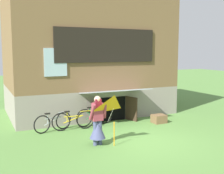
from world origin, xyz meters
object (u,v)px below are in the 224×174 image
at_px(bicycle_yellow, 73,120).
at_px(bicycle_silver, 53,122).
at_px(person, 98,125).
at_px(bicycle_green, 95,116).
at_px(wooden_crate, 159,119).
at_px(kite, 115,107).

relative_size(bicycle_yellow, bicycle_silver, 1.07).
xyz_separation_m(person, bicycle_green, (0.85, 2.36, -0.30)).
xyz_separation_m(bicycle_silver, wooden_crate, (4.39, -0.65, -0.19)).
height_order(person, bicycle_silver, person).
xyz_separation_m(kite, bicycle_yellow, (-0.55, 2.54, -0.94)).
xyz_separation_m(person, wooden_crate, (3.46, 1.56, -0.50)).
bearing_deg(kite, bicycle_silver, 115.96).
height_order(bicycle_green, bicycle_silver, bicycle_green).
height_order(bicycle_yellow, bicycle_silver, bicycle_yellow).
distance_m(bicycle_silver, wooden_crate, 4.44).
distance_m(bicycle_green, bicycle_silver, 1.78).
bearing_deg(person, kite, -47.89).
xyz_separation_m(bicycle_yellow, wooden_crate, (3.63, -0.51, -0.20)).
bearing_deg(wooden_crate, kite, -146.60).
distance_m(person, wooden_crate, 3.83).
bearing_deg(bicycle_yellow, wooden_crate, -2.89).
distance_m(bicycle_yellow, bicycle_silver, 0.77).
distance_m(kite, wooden_crate, 3.86).
bearing_deg(bicycle_green, bicycle_silver, 175.96).
distance_m(bicycle_green, wooden_crate, 2.74).
bearing_deg(wooden_crate, bicycle_silver, 171.55).
height_order(bicycle_green, bicycle_yellow, bicycle_green).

